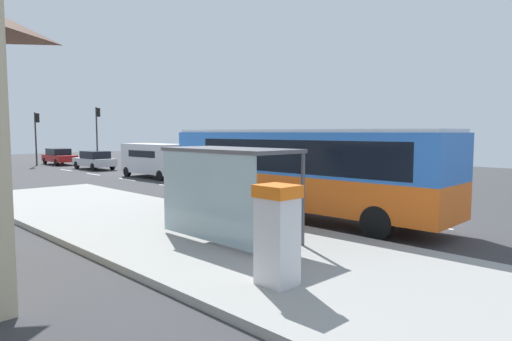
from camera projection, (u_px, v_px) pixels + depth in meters
The scene contains 20 objects.
ground_plane at pixel (166, 187), 25.69m from camera, with size 56.00×92.00×0.04m, color #38383A.
sidewalk_platform at pixel (209, 240), 12.67m from camera, with size 6.20×30.00×0.18m, color #999993.
lane_stripe_seg_1 at pixel (421, 225), 15.16m from camera, with size 0.16×2.20×0.01m, color silver.
lane_stripe_seg_2 at pixel (305, 207), 18.73m from camera, with size 0.16×2.20×0.01m, color silver.
lane_stripe_seg_3 at pixel (227, 195), 22.29m from camera, with size 0.16×2.20×0.01m, color silver.
lane_stripe_seg_4 at pixel (170, 186), 25.86m from camera, with size 0.16×2.20×0.01m, color silver.
lane_stripe_seg_5 at pixel (127, 180), 29.43m from camera, with size 0.16×2.20×0.01m, color silver.
lane_stripe_seg_6 at pixel (93, 174), 32.99m from camera, with size 0.16×2.20×0.01m, color silver.
lane_stripe_seg_7 at pixel (66, 170), 36.56m from camera, with size 0.16×2.20×0.01m, color silver.
bus at pixel (299, 167), 16.26m from camera, with size 2.93×11.10×3.21m.
white_van at pixel (154, 158), 30.53m from camera, with size 2.21×5.28×2.30m.
sedan_near at pixel (59, 156), 42.81m from camera, with size 1.89×4.42×1.52m.
sedan_far at pixel (95, 160), 37.37m from camera, with size 1.93×4.44×1.52m.
ticket_machine at pixel (277, 234), 8.64m from camera, with size 0.66×0.76×1.94m.
recycling_bin_yellow at pixel (245, 207), 14.80m from camera, with size 0.52×0.52×0.95m, color yellow.
recycling_bin_blue at pixel (231, 205), 15.30m from camera, with size 0.52×0.52×0.95m, color blue.
recycling_bin_green at pixel (217, 202), 15.80m from camera, with size 0.52×0.52×0.95m, color green.
traffic_light_near_side at pixel (98, 127), 43.70m from camera, with size 0.49×0.28×5.48m.
traffic_light_median at pixel (37, 130), 41.33m from camera, with size 0.49×0.28×4.88m.
bus_shelter at pixel (221, 170), 12.11m from camera, with size 1.80×4.00×2.50m.
Camera 1 is at (-14.16, -7.83, 3.13)m, focal length 31.65 mm.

